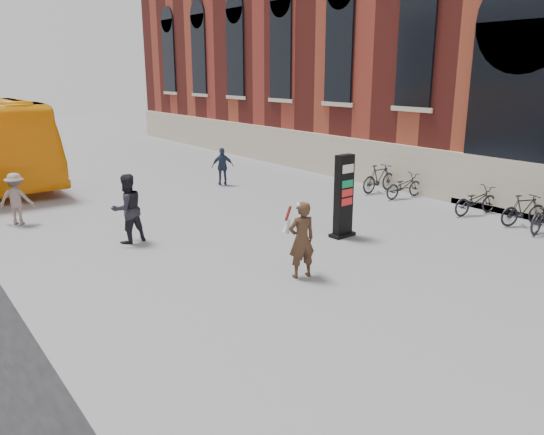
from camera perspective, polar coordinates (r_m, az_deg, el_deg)
ground at (r=12.04m, az=-0.09°, el=-6.46°), size 100.00×100.00×0.00m
info_pylon at (r=14.81m, az=7.71°, el=2.28°), size 0.76×0.41×2.32m
woman at (r=11.81m, az=3.18°, el=-2.29°), size 0.75×0.71×1.75m
pedestrian_a at (r=14.73m, az=-15.30°, el=0.93°), size 1.01×0.84×1.88m
pedestrian_b at (r=17.76m, az=-25.80°, el=1.83°), size 1.17×1.05×1.58m
pedestrian_c at (r=21.80m, az=-5.33°, el=5.49°), size 0.97×0.71×1.53m
bike_3 at (r=17.60m, az=25.46°, el=0.73°), size 1.65×0.98×0.96m
bike_4 at (r=18.38m, az=21.07°, el=1.71°), size 1.85×0.94×0.93m
bike_6 at (r=20.06m, az=14.00°, el=3.33°), size 1.76×0.74×0.90m
bike_7 at (r=20.82m, az=11.44°, el=4.16°), size 1.82×0.56×1.08m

